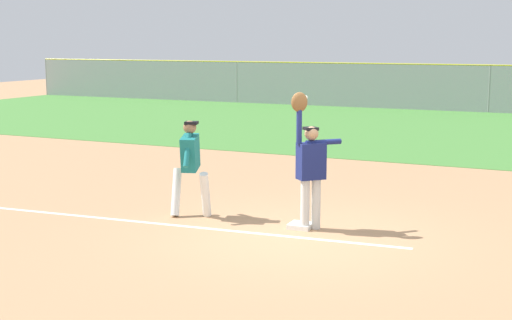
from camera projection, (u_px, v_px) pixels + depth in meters
name	position (u px, v px, depth m)	size (l,w,h in m)	color
ground_plane	(300.00, 236.00, 11.58)	(72.44, 72.44, 0.00)	tan
outfield_grass	(459.00, 131.00, 24.87)	(48.65, 14.58, 0.01)	#478438
chalk_foul_line	(74.00, 215.00, 12.97)	(12.00, 0.10, 0.01)	white
first_base	(301.00, 226.00, 12.10)	(0.38, 0.38, 0.08)	white
fielder	(310.00, 163.00, 11.83)	(0.70, 0.72, 2.28)	silver
runner	(190.00, 162.00, 12.71)	(0.86, 0.83, 1.72)	white
baseball	(305.00, 98.00, 12.01)	(0.07, 0.07, 0.07)	white
outfield_fence	(489.00, 89.00, 31.22)	(48.73, 0.08, 2.07)	#93999E
parked_car_black	(410.00, 88.00, 37.19)	(4.48, 2.27, 1.25)	black
parked_car_tan	(501.00, 91.00, 35.08)	(4.46, 2.23, 1.25)	tan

